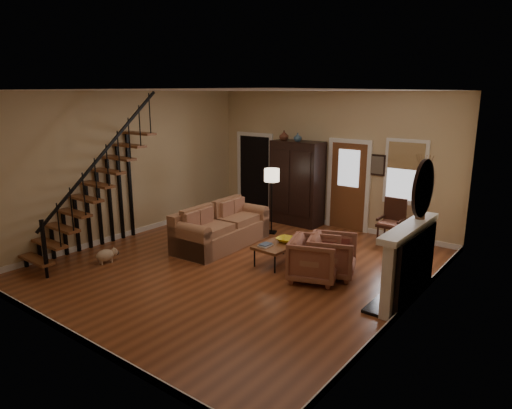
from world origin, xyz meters
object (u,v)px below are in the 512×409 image
Objects in this scene: floor_lamp at (272,201)px; coffee_table at (279,253)px; sofa at (222,227)px; armchair_left at (314,259)px; side_chair at (391,222)px; armoire at (297,183)px; armchair_right at (332,256)px.

coffee_table is at bearing -49.90° from floor_lamp.
sofa is 2.59m from armchair_left.
floor_lamp is 2.73m from side_chair.
armoire is 3.00m from coffee_table.
floor_lamp reaches higher than sofa.
floor_lamp is (0.33, 1.41, 0.35)m from sofa.
coffee_table is 1.13m from armchair_right.
armoire is 1.11m from floor_lamp.
armchair_left is at bearing -39.08° from floor_lamp.
coffee_table is at bearing 73.29° from armchair_right.
floor_lamp is at bearing 130.10° from coffee_table.
armchair_left is (0.96, -0.30, 0.19)m from coffee_table.
sofa is 2.15× the size of coffee_table.
armoire reaches higher than floor_lamp.
floor_lamp is at bearing 31.14° from armchair_left.
armoire is 3.70m from armchair_left.
armoire is at bearing 115.86° from coffee_table.
floor_lamp is (-0.02, -1.08, -0.27)m from armoire.
side_chair reaches higher than coffee_table.
side_chair is at bearing 61.54° from coffee_table.
armchair_right is 2.32m from side_chair.
coffee_table is 2.73m from side_chair.
armchair_left reaches higher than coffee_table.
armchair_left is at bearing 137.20° from armchair_right.
armchair_right is (2.71, -0.03, -0.04)m from sofa.
sofa is 2.73× the size of armchair_right.
armchair_left reaches higher than armchair_right.
armchair_left is at bearing -17.40° from coffee_table.
armchair_right is at bearing -46.72° from armoire.
sofa reaches higher than coffee_table.
coffee_table is 2.06m from floor_lamp.
coffee_table is 1.24× the size of armchair_left.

